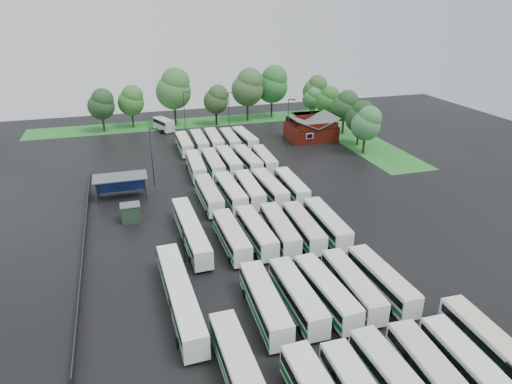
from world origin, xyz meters
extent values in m
plane|color=black|center=(0.00, 0.00, 0.00)|extent=(160.00, 160.00, 0.00)
cube|color=maroon|center=(24.00, 42.80, 1.70)|extent=(10.00, 8.00, 3.40)
cube|color=#4C4F51|center=(21.50, 42.80, 4.30)|extent=(5.07, 8.60, 2.19)
cube|color=#4C4F51|center=(26.50, 42.80, 4.30)|extent=(5.07, 8.60, 2.19)
cube|color=maroon|center=(24.00, 38.80, 3.90)|extent=(9.00, 0.20, 1.20)
cube|color=silver|center=(22.00, 38.75, 2.00)|extent=(1.60, 0.12, 1.20)
cylinder|color=#2D2D30|center=(-20.80, 20.00, 1.70)|extent=(0.16, 0.16, 3.40)
cylinder|color=#2D2D30|center=(-13.60, 20.00, 1.70)|extent=(0.16, 0.16, 3.40)
cylinder|color=#2D2D30|center=(-20.80, 23.20, 1.70)|extent=(0.16, 0.16, 3.40)
cylinder|color=#2D2D30|center=(-13.60, 23.20, 1.70)|extent=(0.16, 0.16, 3.40)
cube|color=#4C4F51|center=(-17.20, 21.60, 3.50)|extent=(8.20, 4.20, 0.15)
cube|color=navy|center=(-17.20, 23.50, 1.60)|extent=(7.60, 0.08, 2.60)
cube|color=#1E3524|center=(-16.20, 12.60, 1.25)|extent=(2.50, 2.00, 2.50)
cube|color=#4C4F51|center=(-16.20, 12.60, 2.56)|extent=(2.70, 2.20, 0.12)
cube|color=#216F23|center=(2.00, 64.80, 0.01)|extent=(80.00, 10.00, 0.01)
cube|color=#216F23|center=(34.00, 42.80, 0.01)|extent=(10.00, 50.00, 0.01)
cube|color=#2D2D30|center=(-22.20, 8.00, 0.60)|extent=(0.10, 50.00, 1.20)
cylinder|color=black|center=(-1.28, -22.78, 0.41)|extent=(2.33, 0.88, 0.88)
cube|color=black|center=(2.01, -25.67, 2.20)|extent=(2.75, 10.77, 0.82)
cube|color=beige|center=(2.01, -25.67, 3.02)|extent=(2.61, 10.87, 0.11)
cylinder|color=black|center=(2.01, -22.11, 0.42)|extent=(2.37, 0.89, 0.89)
cube|color=white|center=(5.19, -26.00, 1.72)|extent=(2.84, 11.40, 2.59)
cube|color=black|center=(5.19, -26.00, 2.24)|extent=(2.88, 10.95, 0.83)
cube|color=beige|center=(5.19, -26.00, 3.06)|extent=(2.73, 11.05, 0.11)
cylinder|color=black|center=(5.19, -22.38, 0.42)|extent=(2.40, 0.90, 0.90)
cube|color=white|center=(8.54, -25.96, 1.67)|extent=(2.53, 11.00, 2.51)
cube|color=black|center=(8.54, -25.96, 2.17)|extent=(2.57, 10.56, 0.80)
cube|color=#0F6D34|center=(8.54, -25.96, 1.11)|extent=(2.57, 10.78, 0.55)
cube|color=silver|center=(8.54, -25.96, 2.97)|extent=(2.43, 10.67, 0.11)
cylinder|color=black|center=(8.54, -22.45, 0.41)|extent=(2.33, 0.88, 0.88)
cube|color=white|center=(-4.59, -12.72, 1.71)|extent=(2.65, 11.29, 2.57)
cube|color=black|center=(-4.59, -12.72, 2.22)|extent=(2.69, 10.84, 0.82)
cube|color=#046926|center=(-4.59, -12.72, 1.14)|extent=(2.69, 11.07, 0.57)
cube|color=beige|center=(-4.59, -12.72, 3.04)|extent=(2.54, 10.95, 0.11)
cylinder|color=black|center=(-4.59, -16.32, 0.42)|extent=(2.39, 0.90, 0.90)
cylinder|color=black|center=(-4.59, -9.13, 0.42)|extent=(2.39, 0.90, 0.90)
cube|color=white|center=(-1.11, -12.57, 1.66)|extent=(2.37, 10.93, 2.50)
cube|color=black|center=(-1.11, -12.57, 2.16)|extent=(2.42, 10.49, 0.80)
cube|color=#166C37|center=(-1.11, -12.57, 1.11)|extent=(2.41, 10.71, 0.55)
cube|color=silver|center=(-1.11, -12.57, 2.95)|extent=(2.27, 10.60, 0.11)
cylinder|color=black|center=(-1.11, -16.06, 0.41)|extent=(2.32, 0.87, 0.87)
cylinder|color=black|center=(-1.11, -9.08, 0.41)|extent=(2.32, 0.87, 0.87)
cube|color=white|center=(1.97, -12.73, 1.66)|extent=(2.84, 11.04, 2.51)
cube|color=black|center=(1.97, -12.73, 2.16)|extent=(2.87, 10.60, 0.80)
cube|color=#076526|center=(1.97, -12.73, 1.11)|extent=(2.87, 10.82, 0.55)
cube|color=silver|center=(1.97, -12.73, 2.96)|extent=(2.73, 10.71, 0.11)
cylinder|color=black|center=(1.97, -16.23, 0.41)|extent=(2.32, 0.87, 0.87)
cylinder|color=black|center=(1.97, -9.23, 0.41)|extent=(2.32, 0.87, 0.87)
cube|color=white|center=(5.03, -12.51, 1.65)|extent=(2.41, 10.87, 2.48)
cube|color=black|center=(5.03, -12.51, 2.14)|extent=(2.46, 10.44, 0.79)
cube|color=#026829|center=(5.03, -12.51, 1.10)|extent=(2.46, 10.65, 0.55)
cube|color=beige|center=(5.03, -12.51, 2.93)|extent=(2.32, 10.54, 0.11)
cylinder|color=black|center=(5.03, -15.98, 0.41)|extent=(2.30, 0.87, 0.87)
cylinder|color=black|center=(5.03, -9.04, 0.41)|extent=(2.30, 0.87, 0.87)
cube|color=white|center=(8.48, -12.56, 1.64)|extent=(2.61, 10.86, 2.47)
cube|color=black|center=(8.48, -12.56, 2.14)|extent=(2.65, 10.43, 0.79)
cube|color=#176330|center=(8.48, -12.56, 1.10)|extent=(2.65, 10.65, 0.54)
cube|color=beige|center=(8.48, -12.56, 2.92)|extent=(2.51, 10.54, 0.11)
cylinder|color=black|center=(8.48, -16.01, 0.40)|extent=(2.29, 0.86, 0.86)
cylinder|color=black|center=(8.48, -9.10, 0.40)|extent=(2.29, 0.86, 0.86)
cube|color=white|center=(-4.45, 1.33, 1.66)|extent=(2.48, 10.98, 2.51)
cube|color=black|center=(-4.45, 1.33, 2.16)|extent=(2.53, 10.54, 0.80)
cube|color=#0A6B2F|center=(-4.45, 1.33, 1.11)|extent=(2.53, 10.76, 0.55)
cube|color=beige|center=(-4.45, 1.33, 2.96)|extent=(2.39, 10.65, 0.11)
cylinder|color=black|center=(-4.45, -2.17, 0.41)|extent=(2.32, 0.87, 0.87)
cylinder|color=black|center=(-4.45, 4.83, 0.41)|extent=(2.32, 0.87, 0.87)
cube|color=white|center=(-1.19, 1.49, 1.67)|extent=(2.58, 11.06, 2.52)
cube|color=black|center=(-1.19, 1.49, 2.18)|extent=(2.62, 10.62, 0.81)
cube|color=#167235|center=(-1.19, 1.49, 1.12)|extent=(2.62, 10.84, 0.55)
cube|color=beige|center=(-1.19, 1.49, 2.98)|extent=(2.48, 10.72, 0.11)
cylinder|color=black|center=(-1.19, -2.03, 0.41)|extent=(2.34, 0.88, 0.88)
cylinder|color=black|center=(-1.19, 5.01, 0.41)|extent=(2.34, 0.88, 0.88)
cube|color=white|center=(1.94, 1.33, 1.69)|extent=(2.83, 11.21, 2.55)
cube|color=black|center=(1.94, 1.33, 2.20)|extent=(2.86, 10.77, 0.82)
cube|color=#147230|center=(1.94, 1.33, 1.13)|extent=(2.87, 10.99, 0.56)
cube|color=beige|center=(1.94, 1.33, 3.01)|extent=(2.72, 10.88, 0.11)
cylinder|color=black|center=(1.94, -2.22, 0.42)|extent=(2.36, 0.89, 0.89)
cylinder|color=black|center=(1.94, 4.89, 0.42)|extent=(2.36, 0.89, 0.89)
cube|color=white|center=(5.08, 0.98, 1.66)|extent=(2.68, 11.00, 2.50)
cube|color=black|center=(5.08, 0.98, 2.16)|extent=(2.72, 10.56, 0.80)
cube|color=#026E25|center=(5.08, 0.98, 1.11)|extent=(2.72, 10.78, 0.55)
cube|color=beige|center=(5.08, 0.98, 2.96)|extent=(2.58, 10.67, 0.11)
cylinder|color=black|center=(5.08, -2.52, 0.41)|extent=(2.32, 0.87, 0.87)
cylinder|color=black|center=(5.08, 4.47, 0.41)|extent=(2.32, 0.87, 0.87)
cube|color=white|center=(8.41, 1.06, 1.72)|extent=(2.66, 11.35, 2.59)
cube|color=black|center=(8.41, 1.06, 2.23)|extent=(2.71, 10.90, 0.83)
cube|color=#106F2C|center=(8.41, 1.06, 1.15)|extent=(2.70, 11.13, 0.57)
cube|color=silver|center=(8.41, 1.06, 3.06)|extent=(2.56, 11.01, 0.11)
cylinder|color=black|center=(8.41, -2.56, 0.42)|extent=(2.40, 0.90, 0.90)
cylinder|color=black|center=(8.41, 4.67, 0.42)|extent=(2.40, 0.90, 0.90)
cube|color=white|center=(-4.60, 14.83, 1.70)|extent=(2.43, 11.21, 2.56)
cube|color=black|center=(-4.60, 14.83, 2.21)|extent=(2.48, 10.76, 0.82)
cube|color=#0B7032|center=(-4.60, 14.83, 1.14)|extent=(2.47, 10.98, 0.56)
cube|color=beige|center=(-4.60, 14.83, 3.03)|extent=(2.33, 10.87, 0.11)
cylinder|color=black|center=(-4.60, 11.25, 0.42)|extent=(2.38, 0.89, 0.89)
cylinder|color=black|center=(-4.60, 18.41, 0.42)|extent=(2.38, 0.89, 0.89)
cube|color=white|center=(-1.25, 14.91, 1.71)|extent=(2.71, 11.34, 2.58)
cube|color=black|center=(-1.25, 14.91, 2.23)|extent=(2.75, 10.89, 0.83)
cube|color=#176732|center=(-1.25, 14.91, 1.15)|extent=(2.75, 11.11, 0.57)
cube|color=silver|center=(-1.25, 14.91, 3.05)|extent=(2.60, 10.99, 0.11)
cylinder|color=black|center=(-1.25, 11.30, 0.42)|extent=(2.39, 0.90, 0.90)
cylinder|color=black|center=(-1.25, 18.51, 0.42)|extent=(2.39, 0.90, 0.90)
cube|color=white|center=(1.83, 15.02, 1.69)|extent=(2.56, 11.14, 2.54)
cube|color=black|center=(1.83, 15.02, 2.19)|extent=(2.60, 10.70, 0.81)
cube|color=#18622E|center=(1.83, 15.02, 1.13)|extent=(2.60, 10.92, 0.56)
cube|color=silver|center=(1.83, 15.02, 3.00)|extent=(2.46, 10.80, 0.11)
cylinder|color=black|center=(1.83, 11.47, 0.42)|extent=(2.36, 0.89, 0.89)
cylinder|color=black|center=(1.83, 18.57, 0.42)|extent=(2.36, 0.89, 0.89)
cube|color=white|center=(5.02, 14.76, 1.70)|extent=(2.69, 11.24, 2.56)
cube|color=black|center=(5.02, 14.76, 2.21)|extent=(2.74, 10.80, 0.82)
cube|color=#027327|center=(5.02, 14.76, 1.14)|extent=(2.73, 11.02, 0.56)
cube|color=beige|center=(5.02, 14.76, 3.03)|extent=(2.59, 10.91, 0.11)
cylinder|color=black|center=(5.02, 11.18, 0.42)|extent=(2.37, 0.89, 0.89)
cylinder|color=black|center=(5.02, 18.34, 0.42)|extent=(2.37, 0.89, 0.89)
cube|color=white|center=(8.57, 14.46, 1.66)|extent=(2.49, 10.97, 2.51)
cube|color=black|center=(8.57, 14.46, 2.16)|extent=(2.54, 10.54, 0.80)
cube|color=#057124|center=(8.57, 14.46, 1.11)|extent=(2.53, 10.76, 0.55)
cube|color=silver|center=(8.57, 14.46, 2.96)|extent=(2.39, 10.64, 0.11)
cylinder|color=black|center=(8.57, 10.96, 0.41)|extent=(2.32, 0.87, 0.87)
cylinder|color=black|center=(8.57, 17.96, 0.41)|extent=(2.32, 0.87, 0.87)
cube|color=white|center=(-4.28, 28.14, 1.67)|extent=(2.68, 11.07, 2.52)
cube|color=black|center=(-4.28, 28.14, 2.18)|extent=(2.72, 10.63, 0.81)
cube|color=#176A33|center=(-4.28, 28.14, 1.12)|extent=(2.72, 10.85, 0.55)
cube|color=silver|center=(-4.28, 28.14, 2.98)|extent=(2.58, 10.74, 0.11)
cylinder|color=black|center=(-4.28, 24.62, 0.41)|extent=(2.34, 0.88, 0.88)
cylinder|color=black|center=(-4.28, 31.66, 0.41)|extent=(2.34, 0.88, 0.88)
cube|color=white|center=(-1.13, 28.31, 1.70)|extent=(2.51, 11.20, 2.56)
cube|color=black|center=(-1.13, 28.31, 2.21)|extent=(2.56, 10.76, 0.82)
cube|color=#07712D|center=(-1.13, 28.31, 1.14)|extent=(2.56, 10.98, 0.56)
cube|color=beige|center=(-1.13, 28.31, 3.02)|extent=(2.41, 10.87, 0.11)
cylinder|color=black|center=(-1.13, 24.73, 0.42)|extent=(2.37, 0.89, 0.89)
cylinder|color=black|center=(-1.13, 31.88, 0.42)|extent=(2.37, 0.89, 0.89)
cube|color=white|center=(1.93, 28.75, 1.70)|extent=(2.34, 11.18, 2.56)
cube|color=black|center=(1.93, 28.75, 2.21)|extent=(2.39, 10.73, 0.82)
cube|color=#056524|center=(1.93, 28.75, 1.14)|extent=(2.39, 10.95, 0.56)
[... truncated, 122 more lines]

